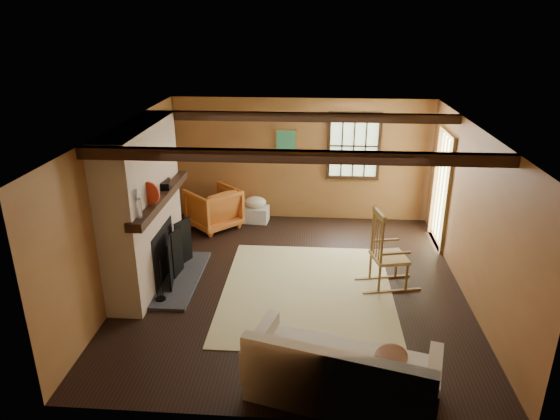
# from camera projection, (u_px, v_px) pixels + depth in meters

# --- Properties ---
(ground) EXTENTS (5.50, 5.50, 0.00)m
(ground) POSITION_uv_depth(u_px,v_px,m) (294.00, 284.00, 7.62)
(ground) COLOR black
(ground) RESTS_ON ground
(room_envelope) EXTENTS (5.02, 5.52, 2.44)m
(room_envelope) POSITION_uv_depth(u_px,v_px,m) (311.00, 177.00, 7.25)
(room_envelope) COLOR brown
(room_envelope) RESTS_ON ground
(fireplace) EXTENTS (1.02, 2.30, 2.40)m
(fireplace) POSITION_uv_depth(u_px,v_px,m) (145.00, 213.00, 7.37)
(fireplace) COLOR #9E5E3D
(fireplace) RESTS_ON ground
(rug) EXTENTS (2.50, 3.00, 0.01)m
(rug) POSITION_uv_depth(u_px,v_px,m) (307.00, 291.00, 7.42)
(rug) COLOR #C5B783
(rug) RESTS_ON ground
(rocking_chair) EXTENTS (0.97, 0.64, 1.23)m
(rocking_chair) POSITION_uv_depth(u_px,v_px,m) (387.00, 255.00, 7.39)
(rocking_chair) COLOR tan
(rocking_chair) RESTS_ON ground
(sofa) EXTENTS (2.14, 1.36, 0.80)m
(sofa) POSITION_uv_depth(u_px,v_px,m) (341.00, 376.00, 5.24)
(sofa) COLOR beige
(sofa) RESTS_ON ground
(firewood_pile) EXTENTS (0.60, 0.11, 0.22)m
(firewood_pile) POSITION_uv_depth(u_px,v_px,m) (208.00, 213.00, 10.08)
(firewood_pile) COLOR brown
(firewood_pile) RESTS_ON ground
(laundry_basket) EXTENTS (0.53, 0.42, 0.30)m
(laundry_basket) POSITION_uv_depth(u_px,v_px,m) (256.00, 214.00, 9.91)
(laundry_basket) COLOR silver
(laundry_basket) RESTS_ON ground
(basket_pillow) EXTENTS (0.45, 0.37, 0.21)m
(basket_pillow) POSITION_uv_depth(u_px,v_px,m) (255.00, 202.00, 9.82)
(basket_pillow) COLOR beige
(basket_pillow) RESTS_ON laundry_basket
(armchair) EXTENTS (1.21, 1.21, 0.79)m
(armchair) POSITION_uv_depth(u_px,v_px,m) (214.00, 208.00, 9.54)
(armchair) COLOR #BF6026
(armchair) RESTS_ON ground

